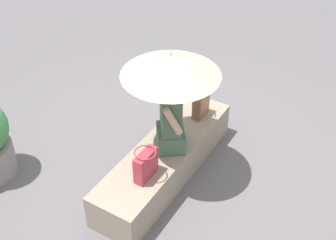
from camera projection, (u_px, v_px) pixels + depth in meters
ground_plane at (166, 174)px, 4.92m from camera, size 14.00×14.00×0.00m
stone_bench at (165, 160)px, 4.79m from camera, size 2.06×0.55×0.40m
person_seated at (171, 117)px, 4.44m from camera, size 0.50×0.44×0.90m
parasol at (171, 65)px, 4.09m from camera, size 0.96×0.96×1.12m
handbag_black at (146, 164)px, 4.22m from camera, size 0.29×0.21×0.32m
tote_bag_canvas at (201, 105)px, 5.02m from camera, size 0.22×0.17×0.30m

